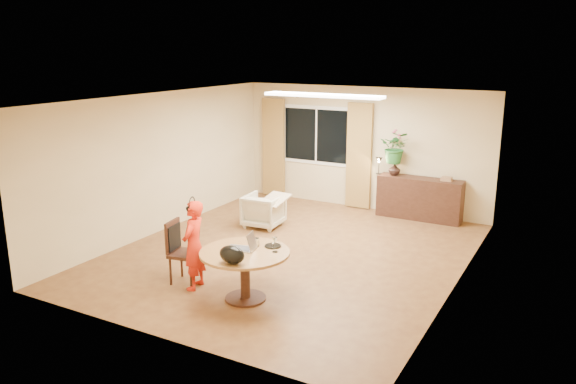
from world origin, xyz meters
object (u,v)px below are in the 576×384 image
(child, at_px, (194,245))
(armchair, at_px, (264,211))
(dining_chair, at_px, (185,252))
(sideboard, at_px, (419,198))
(dining_table, at_px, (245,262))

(child, bearing_deg, armchair, 179.56)
(dining_chair, bearing_deg, child, -32.30)
(sideboard, bearing_deg, dining_table, -102.05)
(sideboard, bearing_deg, armchair, -142.05)
(dining_table, relative_size, dining_chair, 1.31)
(child, distance_m, armchair, 3.03)
(child, height_order, armchair, child)
(dining_chair, bearing_deg, dining_table, -14.09)
(dining_chair, height_order, armchair, dining_chair)
(child, distance_m, sideboard, 5.25)
(dining_table, distance_m, child, 0.85)
(child, xyz_separation_m, sideboard, (1.89, 4.90, -0.23))
(dining_chair, height_order, sideboard, dining_chair)
(armchair, distance_m, sideboard, 3.18)
(child, bearing_deg, dining_chair, -124.19)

